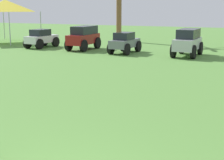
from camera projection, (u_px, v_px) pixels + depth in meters
parked_car_slot_a at (41, 38)px, 20.69m from camera, size 1.24×2.26×1.10m
parked_car_slot_b at (84, 37)px, 19.69m from camera, size 1.16×2.41×1.34m
parked_car_slot_c at (125, 42)px, 18.23m from camera, size 1.18×2.24×1.10m
parked_car_slot_d at (188, 42)px, 17.07m from camera, size 1.19×2.42×1.34m
event_tent at (5, 6)px, 23.50m from camera, size 3.53×3.53×2.90m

